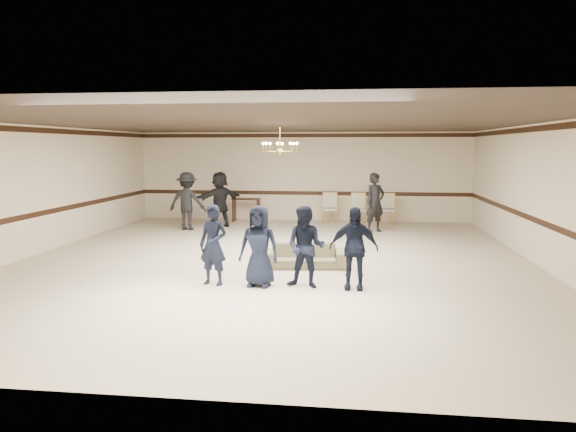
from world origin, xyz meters
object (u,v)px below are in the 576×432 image
adult_right (375,203)px  banquet_chair_mid (358,209)px  boy_d (354,248)px  console_table (246,210)px  adult_left (187,201)px  boy_b (259,246)px  boy_c (306,247)px  settee (305,255)px  adult_mid (220,199)px  banquet_chair_right (388,210)px  chandelier (280,138)px  banquet_chair_left (329,209)px  boy_a (213,245)px

adult_right → banquet_chair_mid: size_ratio=1.76×
boy_d → console_table: bearing=117.2°
adult_left → banquet_chair_mid: bearing=-157.1°
boy_b → boy_c: 0.90m
settee → adult_right: 5.51m
settee → adult_mid: (-3.36, 5.59, 0.67)m
adult_left → banquet_chair_right: (6.50, 1.93, -0.40)m
banquet_chair_right → console_table: (-5.00, 0.20, -0.11)m
boy_b → chandelier: bearing=97.5°
chandelier → adult_right: chandelier is taller
settee → banquet_chair_mid: banquet_chair_mid is taller
boy_b → settee: boy_b is taller
banquet_chair_left → banquet_chair_right: same height
settee → console_table: console_table is taller
boy_b → adult_mid: adult_mid is taller
boy_a → banquet_chair_right: size_ratio=1.48×
adult_left → banquet_chair_left: adult_left is taller
boy_d → adult_mid: 8.55m
boy_b → adult_left: 7.49m
banquet_chair_left → boy_c: bearing=-96.2°
boy_a → boy_c: 1.80m
boy_d → banquet_chair_right: size_ratio=1.48×
adult_right → banquet_chair_left: adult_right is taller
boy_d → adult_right: (0.67, 6.91, 0.15)m
boy_a → boy_b: 0.90m
chandelier → adult_mid: (-2.57, 3.97, -1.94)m
boy_c → banquet_chair_right: bearing=87.9°
chandelier → adult_right: bearing=54.7°
chandelier → adult_right: size_ratio=0.50×
boy_d → adult_left: 8.49m
banquet_chair_right → banquet_chair_left: bearing=-178.7°
banquet_chair_mid → boy_b: bearing=-100.5°
boy_a → settee: (1.63, 1.72, -0.52)m
boy_c → boy_a: bearing=-168.5°
boy_c → adult_mid: 8.12m
chandelier → adult_mid: chandelier is taller
adult_left → banquet_chair_left: (4.50, 1.93, -0.40)m
boy_d → settee: size_ratio=0.87×
chandelier → boy_d: (1.85, -3.34, -2.09)m
adult_left → boy_b: bearing=121.6°
boy_c → settee: (-0.17, 1.72, -0.52)m
boy_d → adult_mid: adult_mid is taller
boy_b → adult_left: size_ratio=0.84×
boy_d → banquet_chair_left: bearing=99.1°
boy_d → console_table: size_ratio=1.56×
boy_d → boy_b: bearing=-176.4°
adult_left → banquet_chair_right: size_ratio=1.76×
settee → banquet_chair_right: 7.18m
adult_right → banquet_chair_left: size_ratio=1.76×
chandelier → adult_left: 5.15m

